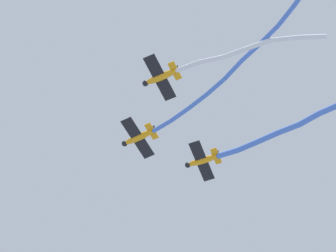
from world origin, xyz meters
TOP-DOWN VIEW (x-y plane):
  - airplane_lead at (-0.16, 5.16)m, footprint 5.63×7.09m
  - smoke_trail_lead at (17.80, 10.28)m, footprint 32.38×6.11m
  - airplane_left_wing at (9.88, 2.74)m, footprint 5.74×6.98m
  - smoke_trail_left_wing at (19.88, 10.32)m, footprint 15.49×13.86m
  - airplane_right_wing at (1.20, 15.39)m, footprint 5.91×6.75m
  - smoke_trail_right_wing at (14.78, 23.16)m, footprint 24.53×12.27m

SIDE VIEW (x-z plane):
  - smoke_trail_left_wing at x=19.88m, z-range 81.15..83.20m
  - smoke_trail_right_wing at x=14.78m, z-range 80.98..83.68m
  - smoke_trail_lead at x=17.80m, z-range 82.01..83.67m
  - airplane_lead at x=-0.16m, z-range 82.06..83.89m
  - airplane_left_wing at x=9.88m, z-range 82.06..83.89m
  - airplane_right_wing at x=1.20m, z-range 82.36..84.19m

